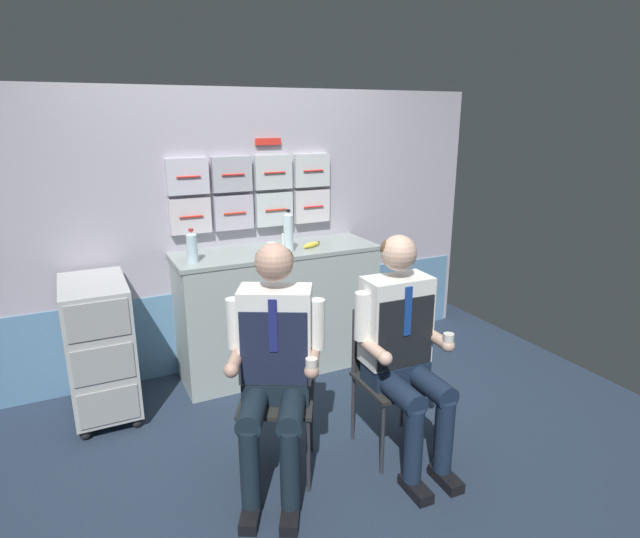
# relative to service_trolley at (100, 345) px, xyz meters

# --- Properties ---
(ground) EXTENTS (4.80, 4.80, 0.04)m
(ground) POSITION_rel_service_trolley_xyz_m (1.09, -0.98, -0.52)
(ground) COLOR #233042
(galley_bulkhead) EXTENTS (4.20, 0.14, 2.15)m
(galley_bulkhead) POSITION_rel_service_trolley_xyz_m (1.10, 0.40, 0.56)
(galley_bulkhead) COLOR #ABA6B5
(galley_bulkhead) RESTS_ON ground
(galley_counter) EXTENTS (1.55, 0.53, 0.98)m
(galley_counter) POSITION_rel_service_trolley_xyz_m (1.30, 0.11, -0.01)
(galley_counter) COLOR #A2AEAB
(galley_counter) RESTS_ON ground
(service_trolley) EXTENTS (0.40, 0.65, 0.93)m
(service_trolley) POSITION_rel_service_trolley_xyz_m (0.00, 0.00, 0.00)
(service_trolley) COLOR black
(service_trolley) RESTS_ON ground
(folding_chair_left) EXTENTS (0.54, 0.54, 0.86)m
(folding_chair_left) POSITION_rel_service_trolley_xyz_m (0.88, -0.98, 0.03)
(folding_chair_left) COLOR #2D2D33
(folding_chair_left) RESTS_ON ground
(crew_member_left) EXTENTS (0.61, 0.72, 1.33)m
(crew_member_left) POSITION_rel_service_trolley_xyz_m (0.80, -1.12, 0.24)
(crew_member_left) COLOR black
(crew_member_left) RESTS_ON ground
(folding_chair_right) EXTENTS (0.41, 0.42, 0.86)m
(folding_chair_right) POSITION_rel_service_trolley_xyz_m (1.53, -1.09, 0.03)
(folding_chair_right) COLOR #2D2D33
(folding_chair_right) RESTS_ON ground
(crew_member_right) EXTENTS (0.52, 0.65, 1.33)m
(crew_member_right) POSITION_rel_service_trolley_xyz_m (1.53, -1.25, 0.24)
(crew_member_right) COLOR black
(crew_member_right) RESTS_ON ground
(water_bottle_tall) EXTENTS (0.07, 0.07, 0.32)m
(water_bottle_tall) POSITION_rel_service_trolley_xyz_m (1.35, -0.00, 0.63)
(water_bottle_tall) COLOR silver
(water_bottle_tall) RESTS_ON galley_counter
(water_bottle_clear) EXTENTS (0.07, 0.07, 0.23)m
(water_bottle_clear) POSITION_rel_service_trolley_xyz_m (0.65, 0.02, 0.59)
(water_bottle_clear) COLOR silver
(water_bottle_clear) RESTS_ON galley_counter
(coffee_cup_white) EXTENTS (0.07, 0.07, 0.06)m
(coffee_cup_white) POSITION_rel_service_trolley_xyz_m (1.26, 0.09, 0.51)
(coffee_cup_white) COLOR white
(coffee_cup_white) RESTS_ON galley_counter
(paper_cup_blue) EXTENTS (0.07, 0.07, 0.09)m
(paper_cup_blue) POSITION_rel_service_trolley_xyz_m (1.42, 0.21, 0.53)
(paper_cup_blue) COLOR white
(paper_cup_blue) RESTS_ON galley_counter
(snack_banana) EXTENTS (0.17, 0.10, 0.04)m
(snack_banana) POSITION_rel_service_trolley_xyz_m (1.56, 0.04, 0.50)
(snack_banana) COLOR yellow
(snack_banana) RESTS_ON galley_counter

